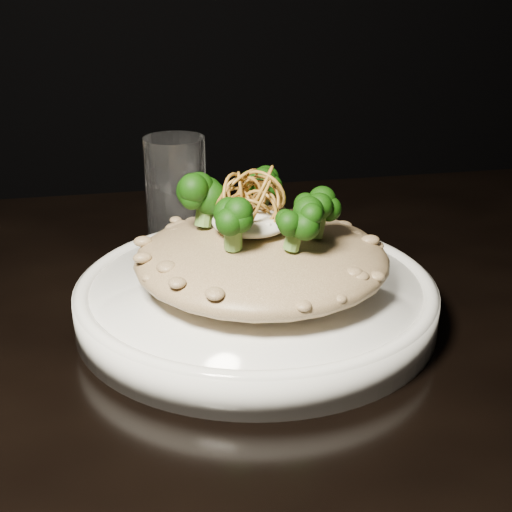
# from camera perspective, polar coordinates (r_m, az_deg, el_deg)

# --- Properties ---
(table) EXTENTS (1.10, 0.80, 0.75)m
(table) POSITION_cam_1_polar(r_m,az_deg,el_deg) (0.61, -5.94, -13.76)
(table) COLOR black
(table) RESTS_ON ground
(plate) EXTENTS (0.30, 0.30, 0.03)m
(plate) POSITION_cam_1_polar(r_m,az_deg,el_deg) (0.59, -0.00, -3.53)
(plate) COLOR white
(plate) RESTS_ON table
(risotto) EXTENTS (0.21, 0.21, 0.05)m
(risotto) POSITION_cam_1_polar(r_m,az_deg,el_deg) (0.58, 0.46, -0.16)
(risotto) COLOR brown
(risotto) RESTS_ON plate
(broccoli) EXTENTS (0.13, 0.13, 0.05)m
(broccoli) POSITION_cam_1_polar(r_m,az_deg,el_deg) (0.56, 0.37, 4.15)
(broccoli) COLOR black
(broccoli) RESTS_ON risotto
(cheese) EXTENTS (0.06, 0.06, 0.02)m
(cheese) POSITION_cam_1_polar(r_m,az_deg,el_deg) (0.57, -0.40, 2.80)
(cheese) COLOR white
(cheese) RESTS_ON risotto
(shallots) EXTENTS (0.06, 0.06, 0.04)m
(shallots) POSITION_cam_1_polar(r_m,az_deg,el_deg) (0.56, -0.56, 5.50)
(shallots) COLOR #8D5C1D
(shallots) RESTS_ON cheese
(drinking_glass) EXTENTS (0.08, 0.08, 0.11)m
(drinking_glass) POSITION_cam_1_polar(r_m,az_deg,el_deg) (0.74, -6.41, 5.25)
(drinking_glass) COLOR white
(drinking_glass) RESTS_ON table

